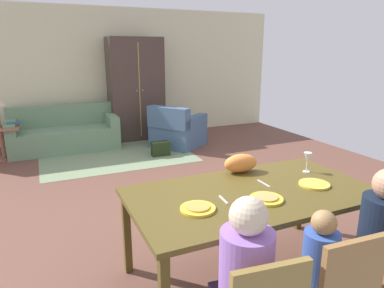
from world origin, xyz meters
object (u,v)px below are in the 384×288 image
Objects in this scene: person_woman at (374,249)px; plate_near_man at (198,209)px; dining_chair_child at (335,288)px; handbag at (160,149)px; armchair at (177,130)px; cat at (241,163)px; plate_near_woman at (314,184)px; plate_near_child at (266,199)px; book_lower at (10,126)px; couch at (64,134)px; armoire at (136,89)px; book_upper at (14,123)px; person_child at (314,280)px; wine_glass at (307,158)px; side_table at (2,138)px; dining_table at (252,199)px.

plate_near_man is at bearing 151.20° from person_woman.
handbag is (0.45, 4.44, -0.36)m from dining_chair_child.
dining_chair_child is 5.01m from armchair.
plate_near_woman is at bearing -49.56° from cat.
handbag is at bearing 83.25° from plate_near_child.
book_lower is at bearing 115.92° from person_woman.
armchair is at bearing 42.80° from handbag.
book_lower is at bearing 113.03° from plate_near_child.
cat is at bearing -95.34° from handbag.
armoire is (1.51, 0.28, 0.75)m from couch.
cat is 0.16× the size of couch.
couch is at bearing 16.46° from book_upper.
person_child is 4.20× the size of book_lower.
couch is at bearing 142.84° from handbag.
plate_near_man is at bearing -166.41° from wine_glass.
armchair is (0.95, 4.91, -0.17)m from dining_chair_child.
plate_near_child is at bearing -99.81° from cat.
dining_chair_child is at bearing -92.48° from person_child.
armchair is (0.24, 3.85, -0.57)m from wine_glass.
wine_glass reaches higher than side_table.
handbag is at bearing 75.08° from plate_near_man.
plate_near_man is at bearing -178.93° from plate_near_woman.
person_child is 4.84m from armchair.
handbag is at bearing -137.20° from armchair.
couch is (-1.09, 5.43, -0.13)m from person_child.
wine_glass is 4.91m from couch.
couch is at bearing 14.19° from side_table.
cat is 4.55m from book_upper.
cat reaches higher than dining_table.
plate_near_man is at bearing 132.13° from person_child.
plate_near_child is 1.14× the size of book_upper.
book_lower is 0.08m from book_upper.
person_child is 0.83× the size of person_woman.
plate_near_woman is at bearing -88.68° from armoire.
armchair reaches higher than dining_table.
person_woman is 5.73m from armoire.
couch is 0.93× the size of armoire.
book_lower is 2.59m from handbag.
dining_chair_child is at bearing -69.82° from book_lower.
plate_near_child is at bearing 90.21° from person_child.
cat is 4.58m from armoire.
side_table is (-2.11, 4.64, -0.39)m from plate_near_child.
plate_near_child is 0.13× the size of couch.
dining_table is 4.15m from armchair.
plate_near_man is 0.43× the size of side_table.
couch is at bearing 100.92° from dining_chair_child.
dining_table is 1.76× the size of person_woman.
book_upper is (-2.44, 5.19, 0.11)m from person_woman.
plate_near_woman is 0.12× the size of armoire.
plate_near_man is 0.29× the size of dining_chair_child.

